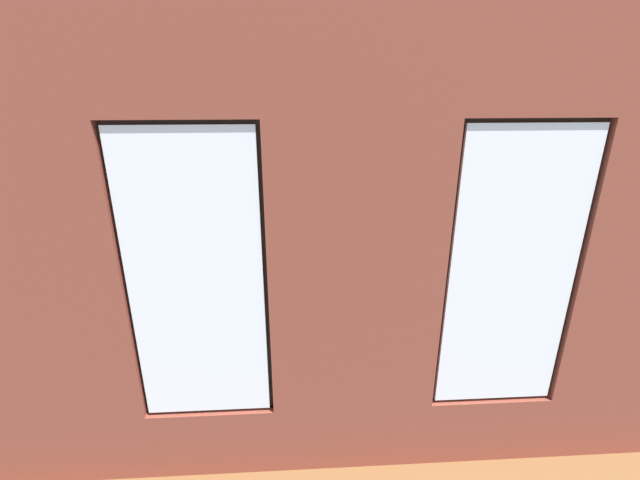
# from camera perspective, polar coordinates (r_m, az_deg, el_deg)

# --- Properties ---
(ground_plane) EXTENTS (6.92, 5.89, 0.10)m
(ground_plane) POSITION_cam_1_polar(r_m,az_deg,el_deg) (6.06, 0.95, -9.33)
(ground_plane) COLOR brown
(brick_wall_with_windows) EXTENTS (6.32, 0.30, 3.44)m
(brick_wall_with_windows) POSITION_cam_1_polar(r_m,az_deg,el_deg) (2.99, 4.89, -4.37)
(brick_wall_with_windows) COLOR brown
(brick_wall_with_windows) RESTS_ON ground_plane
(white_wall_right) EXTENTS (0.10, 4.89, 3.44)m
(white_wall_right) POSITION_cam_1_polar(r_m,az_deg,el_deg) (5.85, -30.93, 5.30)
(white_wall_right) COLOR silver
(white_wall_right) RESTS_ON ground_plane
(couch_by_window) EXTENTS (1.95, 0.87, 0.80)m
(couch_by_window) POSITION_cam_1_polar(r_m,az_deg,el_deg) (4.25, -3.80, -17.89)
(couch_by_window) COLOR black
(couch_by_window) RESTS_ON ground_plane
(couch_left) EXTENTS (0.95, 2.03, 0.80)m
(couch_left) POSITION_cam_1_polar(r_m,az_deg,el_deg) (6.03, 25.77, -7.65)
(couch_left) COLOR black
(couch_left) RESTS_ON ground_plane
(coffee_table) EXTENTS (1.32, 0.74, 0.42)m
(coffee_table) POSITION_cam_1_polar(r_m,az_deg,el_deg) (6.27, -3.12, -4.00)
(coffee_table) COLOR olive
(coffee_table) RESTS_ON ground_plane
(cup_ceramic) EXTENTS (0.08, 0.08, 0.10)m
(cup_ceramic) POSITION_cam_1_polar(r_m,az_deg,el_deg) (6.36, 0.12, -2.59)
(cup_ceramic) COLOR silver
(cup_ceramic) RESTS_ON coffee_table
(candle_jar) EXTENTS (0.08, 0.08, 0.11)m
(candle_jar) POSITION_cam_1_polar(r_m,az_deg,el_deg) (6.23, -3.14, -3.09)
(candle_jar) COLOR #B7333D
(candle_jar) RESTS_ON coffee_table
(table_plant_small) EXTENTS (0.16, 0.16, 0.25)m
(table_plant_small) POSITION_cam_1_polar(r_m,az_deg,el_deg) (6.28, -4.66, -2.10)
(table_plant_small) COLOR #47423D
(table_plant_small) RESTS_ON coffee_table
(remote_gray) EXTENTS (0.13, 0.17, 0.02)m
(remote_gray) POSITION_cam_1_polar(r_m,az_deg,el_deg) (6.14, -2.20, -3.85)
(remote_gray) COLOR #59595B
(remote_gray) RESTS_ON coffee_table
(remote_silver) EXTENTS (0.05, 0.17, 0.02)m
(remote_silver) POSITION_cam_1_polar(r_m,az_deg,el_deg) (6.16, -6.81, -3.94)
(remote_silver) COLOR #B2B2B7
(remote_silver) RESTS_ON coffee_table
(media_console) EXTENTS (0.92, 0.42, 0.54)m
(media_console) POSITION_cam_1_polar(r_m,az_deg,el_deg) (6.57, -24.63, -5.73)
(media_console) COLOR black
(media_console) RESTS_ON ground_plane
(tv_flatscreen) EXTENTS (0.94, 0.20, 0.69)m
(tv_flatscreen) POSITION_cam_1_polar(r_m,az_deg,el_deg) (6.34, -25.43, -0.72)
(tv_flatscreen) COLOR black
(tv_flatscreen) RESTS_ON media_console
(papasan_chair) EXTENTS (1.16, 1.16, 0.71)m
(papasan_chair) POSITION_cam_1_polar(r_m,az_deg,el_deg) (7.40, -5.06, 0.55)
(papasan_chair) COLOR olive
(papasan_chair) RESTS_ON ground_plane
(potted_plant_corner_far_left) EXTENTS (0.98, 1.04, 1.24)m
(potted_plant_corner_far_left) POSITION_cam_1_polar(r_m,az_deg,el_deg) (4.99, 35.29, -11.06)
(potted_plant_corner_far_left) COLOR beige
(potted_plant_corner_far_left) RESTS_ON ground_plane
(potted_plant_by_left_couch) EXTENTS (0.44, 0.44, 0.69)m
(potted_plant_by_left_couch) POSITION_cam_1_polar(r_m,az_deg,el_deg) (7.00, 17.54, -1.61)
(potted_plant_by_left_couch) COLOR brown
(potted_plant_by_left_couch) RESTS_ON ground_plane
(potted_plant_beside_window_right) EXTENTS (1.05, 0.95, 1.16)m
(potted_plant_beside_window_right) POSITION_cam_1_polar(r_m,az_deg,el_deg) (4.40, -29.77, -13.70)
(potted_plant_beside_window_right) COLOR #47423D
(potted_plant_beside_window_right) RESTS_ON ground_plane
(potted_plant_corner_near_left) EXTENTS (0.87, 0.93, 1.26)m
(potted_plant_corner_near_left) POSITION_cam_1_polar(r_m,az_deg,el_deg) (8.13, 18.57, 2.74)
(potted_plant_corner_near_left) COLOR #9E5638
(potted_plant_corner_near_left) RESTS_ON ground_plane
(potted_plant_mid_room_small) EXTENTS (0.39, 0.39, 0.71)m
(potted_plant_mid_room_small) POSITION_cam_1_polar(r_m,az_deg,el_deg) (6.92, 6.01, -0.66)
(potted_plant_mid_room_small) COLOR beige
(potted_plant_mid_room_small) RESTS_ON ground_plane
(potted_plant_near_tv) EXTENTS (0.86, 0.79, 1.30)m
(potted_plant_near_tv) POSITION_cam_1_polar(r_m,az_deg,el_deg) (5.47, -23.00, -6.53)
(potted_plant_near_tv) COLOR #9E5638
(potted_plant_near_tv) RESTS_ON ground_plane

